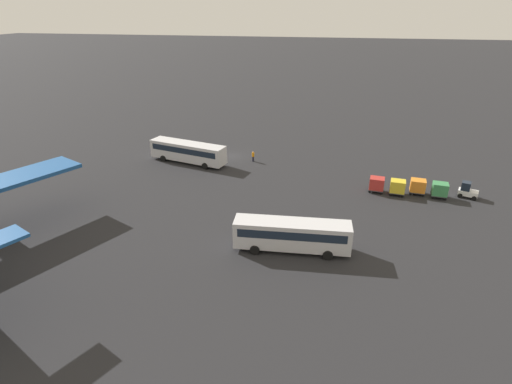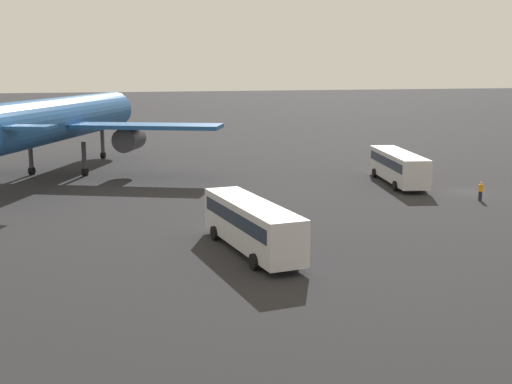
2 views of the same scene
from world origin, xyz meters
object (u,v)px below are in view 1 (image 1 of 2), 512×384
Objects in this scene: shuttle_bus_far at (292,233)px; baggage_tug at (467,191)px; cargo_cart_green at (440,189)px; cargo_cart_red at (377,184)px; cargo_cart_yellow at (398,187)px; worker_person at (253,156)px; cargo_cart_orange at (418,186)px; shuttle_bus_near at (188,151)px.

baggage_tug is (-21.04, -17.65, -1.02)m from shuttle_bus_far.
cargo_cart_green is 8.04m from cargo_cart_red.
cargo_cart_yellow is at bearing 2.66° from cargo_cart_green.
cargo_cart_green and cargo_cart_red have the same top height.
worker_person is at bearing -73.58° from shuttle_bus_far.
cargo_cart_red is at bearing -124.03° from shuttle_bus_far.
shuttle_bus_far is at bearing 111.28° from worker_person.
worker_person is at bearing -17.27° from cargo_cart_orange.
shuttle_bus_far is at bearing 57.88° from baggage_tug.
cargo_cart_orange is at bearing -163.21° from cargo_cart_yellow.
cargo_cart_orange is 2.80m from cargo_cart_yellow.
cargo_cart_yellow is (-21.72, 8.39, 0.32)m from worker_person.
cargo_cart_orange is at bearing 162.73° from worker_person.
worker_person is 0.80× the size of cargo_cart_yellow.
shuttle_bus_far is at bearing 53.73° from cargo_cart_yellow.
cargo_cart_orange is at bearing -11.80° from cargo_cart_green.
shuttle_bus_far is 19.25m from cargo_cart_red.
shuttle_bus_near reaches higher than cargo_cart_green.
shuttle_bus_near is at bearing -8.33° from cargo_cart_green.
cargo_cart_red is (2.68, -0.37, 0.00)m from cargo_cart_yellow.
cargo_cart_orange and cargo_cart_yellow have the same top height.
worker_person is 0.80× the size of cargo_cart_orange.
cargo_cart_orange and cargo_cart_red have the same top height.
cargo_cart_green is at bearing 32.89° from baggage_tug.
shuttle_bus_far is 24.12m from cargo_cart_green.
cargo_cart_yellow is 1.00× the size of cargo_cart_red.
cargo_cart_green and cargo_cart_orange have the same top height.
shuttle_bus_near reaches higher than cargo_cart_yellow.
cargo_cart_green is 5.36m from cargo_cart_yellow.
shuttle_bus_far reaches higher than cargo_cart_red.
cargo_cart_green is 1.00× the size of cargo_cart_red.
shuttle_bus_near is at bearing 11.64° from baggage_tug.
shuttle_bus_far is (-19.84, 22.13, -0.00)m from shuttle_bus_near.
cargo_cart_red is at bearing 22.08° from baggage_tug.
cargo_cart_orange is 1.00× the size of cargo_cart_yellow.
shuttle_bus_far is 26.66m from worker_person.
baggage_tug is at bearing -172.26° from cargo_cart_yellow.
cargo_cart_yellow is (-31.89, 5.70, -0.78)m from shuttle_bus_near.
worker_person is (9.66, -24.82, -1.10)m from shuttle_bus_far.
shuttle_bus_far is at bearing 60.83° from cargo_cart_red.
shuttle_bus_near is at bearing -8.06° from cargo_cart_orange.
cargo_cart_yellow is at bearing -176.91° from shuttle_bus_near.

